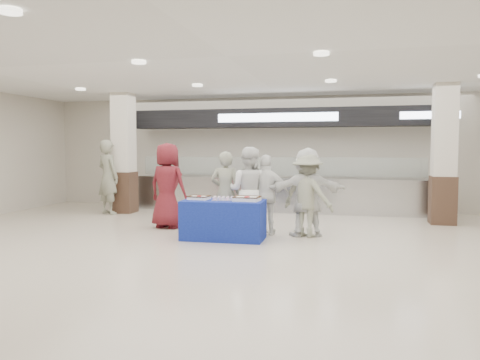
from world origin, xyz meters
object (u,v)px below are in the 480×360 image
(soldier_b, at_px, (308,195))
(chef_short, at_px, (267,195))
(sheet_cake_left, at_px, (199,197))
(soldier_a, at_px, (225,192))
(sheet_cake_right, at_px, (247,198))
(soldier_bg, at_px, (108,177))
(civilian_white, at_px, (307,192))
(display_table, at_px, (224,220))
(chef_tall, at_px, (248,191))
(civilian_maroon, at_px, (168,186))
(cupcake_tray, at_px, (223,199))

(soldier_b, bearing_deg, chef_short, 22.57)
(sheet_cake_left, bearing_deg, soldier_a, 58.93)
(sheet_cake_right, bearing_deg, soldier_bg, 149.56)
(chef_short, xyz_separation_m, civilian_white, (0.80, 0.04, 0.07))
(sheet_cake_left, xyz_separation_m, civilian_white, (2.02, 0.67, 0.08))
(display_table, height_order, chef_tall, chef_tall)
(soldier_a, distance_m, chef_tall, 0.48)
(sheet_cake_right, relative_size, chef_short, 0.31)
(soldier_a, bearing_deg, civilian_maroon, -19.66)
(sheet_cake_left, distance_m, cupcake_tray, 0.50)
(sheet_cake_right, bearing_deg, sheet_cake_left, 178.44)
(chef_short, xyz_separation_m, soldier_bg, (-4.58, 1.89, 0.17))
(cupcake_tray, distance_m, chef_tall, 0.73)
(sheet_cake_right, height_order, soldier_a, soldier_a)
(civilian_maroon, bearing_deg, chef_short, -174.52)
(sheet_cake_right, relative_size, civilian_white, 0.28)
(cupcake_tray, distance_m, soldier_b, 1.67)
(chef_tall, bearing_deg, soldier_a, 4.91)
(sheet_cake_left, distance_m, soldier_bg, 4.21)
(display_table, relative_size, civilian_maroon, 0.84)
(sheet_cake_right, distance_m, soldier_bg, 5.02)
(display_table, height_order, civilian_maroon, civilian_maroon)
(sheet_cake_left, distance_m, soldier_b, 2.13)
(sheet_cake_left, relative_size, cupcake_tray, 0.88)
(display_table, xyz_separation_m, soldier_b, (1.54, 0.64, 0.45))
(civilian_white, bearing_deg, soldier_b, 90.10)
(display_table, xyz_separation_m, sheet_cake_left, (-0.50, 0.04, 0.42))
(soldier_bg, bearing_deg, civilian_maroon, 171.45)
(chef_short, height_order, soldier_bg, soldier_bg)
(display_table, height_order, sheet_cake_left, sheet_cake_left)
(sheet_cake_right, xyz_separation_m, soldier_bg, (-4.33, 2.54, 0.18))
(civilian_maroon, relative_size, chef_tall, 1.05)
(sheet_cake_left, xyz_separation_m, cupcake_tray, (0.50, -0.03, -0.01))
(soldier_bg, bearing_deg, cupcake_tray, 172.49)
(soldier_a, distance_m, soldier_bg, 4.19)
(soldier_a, relative_size, chef_tall, 0.95)
(display_table, distance_m, chef_tall, 0.89)
(cupcake_tray, relative_size, civilian_white, 0.26)
(cupcake_tray, height_order, chef_short, chef_short)
(soldier_b, bearing_deg, chef_tall, 24.37)
(sheet_cake_right, distance_m, chef_tall, 0.65)
(display_table, distance_m, chef_short, 1.07)
(sheet_cake_left, relative_size, sheet_cake_right, 0.82)
(cupcake_tray, height_order, soldier_a, soldier_a)
(civilian_maroon, relative_size, soldier_b, 1.12)
(cupcake_tray, distance_m, civilian_white, 1.68)
(sheet_cake_right, xyz_separation_m, cupcake_tray, (-0.46, -0.01, -0.02))
(chef_short, bearing_deg, soldier_b, 177.35)
(civilian_maroon, height_order, civilian_white, civilian_maroon)
(soldier_b, height_order, civilian_white, civilian_white)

